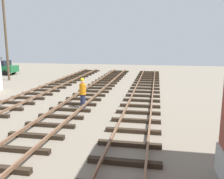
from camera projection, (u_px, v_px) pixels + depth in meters
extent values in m
cube|color=#2D2319|center=(124.00, 162.00, 8.21)|extent=(2.50, 0.24, 0.18)
cube|color=#2D2319|center=(129.00, 144.00, 9.65)|extent=(2.50, 0.24, 0.18)
cube|color=#2D2319|center=(133.00, 131.00, 11.08)|extent=(2.50, 0.24, 0.18)
cube|color=#2D2319|center=(136.00, 121.00, 12.52)|extent=(2.50, 0.24, 0.18)
cube|color=#2D2319|center=(138.00, 113.00, 13.95)|extent=(2.50, 0.24, 0.18)
cube|color=#2D2319|center=(140.00, 106.00, 15.39)|extent=(2.50, 0.24, 0.18)
cube|color=#2D2319|center=(141.00, 100.00, 16.82)|extent=(2.50, 0.24, 0.18)
cube|color=#2D2319|center=(143.00, 96.00, 18.26)|extent=(2.50, 0.24, 0.18)
cube|color=#2D2319|center=(144.00, 92.00, 19.69)|extent=(2.50, 0.24, 0.18)
cube|color=#2D2319|center=(145.00, 88.00, 21.13)|extent=(2.50, 0.24, 0.18)
cube|color=#2D2319|center=(146.00, 85.00, 22.56)|extent=(2.50, 0.24, 0.18)
cube|color=#2D2319|center=(146.00, 83.00, 24.00)|extent=(2.50, 0.24, 0.18)
cube|color=#2D2319|center=(147.00, 80.00, 25.43)|extent=(2.50, 0.24, 0.18)
cube|color=#2D2319|center=(148.00, 78.00, 26.87)|extent=(2.50, 0.24, 0.18)
cube|color=#2D2319|center=(148.00, 76.00, 28.30)|extent=(2.50, 0.24, 0.18)
cube|color=#2D2319|center=(149.00, 75.00, 29.74)|extent=(2.50, 0.24, 0.18)
cube|color=#2D2319|center=(149.00, 73.00, 31.17)|extent=(2.50, 0.24, 0.18)
cube|color=#2D2319|center=(149.00, 72.00, 32.61)|extent=(2.50, 0.24, 0.18)
cube|color=#2D2319|center=(18.00, 150.00, 9.18)|extent=(2.50, 0.24, 0.18)
cube|color=#2D2319|center=(36.00, 136.00, 10.52)|extent=(2.50, 0.24, 0.18)
cube|color=#2D2319|center=(50.00, 125.00, 11.86)|extent=(2.50, 0.24, 0.18)
cube|color=#2D2319|center=(61.00, 117.00, 13.21)|extent=(2.50, 0.24, 0.18)
cube|color=#2D2319|center=(70.00, 110.00, 14.55)|extent=(2.50, 0.24, 0.18)
cube|color=#2D2319|center=(77.00, 104.00, 15.89)|extent=(2.50, 0.24, 0.18)
cube|color=#2D2319|center=(84.00, 99.00, 17.24)|extent=(2.50, 0.24, 0.18)
cube|color=#2D2319|center=(89.00, 95.00, 18.58)|extent=(2.50, 0.24, 0.18)
cube|color=#2D2319|center=(94.00, 91.00, 19.92)|extent=(2.50, 0.24, 0.18)
cube|color=#2D2319|center=(98.00, 88.00, 21.27)|extent=(2.50, 0.24, 0.18)
cube|color=#2D2319|center=(101.00, 85.00, 22.61)|extent=(2.50, 0.24, 0.18)
cube|color=#2D2319|center=(104.00, 83.00, 23.95)|extent=(2.50, 0.24, 0.18)
cube|color=#2D2319|center=(107.00, 81.00, 25.30)|extent=(2.50, 0.24, 0.18)
cube|color=#2D2319|center=(110.00, 79.00, 26.64)|extent=(2.50, 0.24, 0.18)
cube|color=#2D2319|center=(112.00, 77.00, 27.98)|extent=(2.50, 0.24, 0.18)
cube|color=#2D2319|center=(114.00, 75.00, 29.33)|extent=(2.50, 0.24, 0.18)
cube|color=#2D2319|center=(116.00, 74.00, 30.67)|extent=(2.50, 0.24, 0.18)
cube|color=#2D2319|center=(118.00, 72.00, 32.01)|extent=(2.50, 0.24, 0.18)
cube|color=#2D2319|center=(119.00, 71.00, 33.36)|extent=(2.50, 0.24, 0.18)
cube|color=#2D2319|center=(4.00, 108.00, 14.83)|extent=(2.50, 0.24, 0.18)
cube|color=#2D2319|center=(17.00, 103.00, 16.20)|extent=(2.50, 0.24, 0.18)
cube|color=#2D2319|center=(28.00, 98.00, 17.58)|extent=(2.50, 0.24, 0.18)
cube|color=#2D2319|center=(37.00, 94.00, 18.95)|extent=(2.50, 0.24, 0.18)
cube|color=#2D2319|center=(45.00, 90.00, 20.32)|extent=(2.50, 0.24, 0.18)
cube|color=#2D2319|center=(52.00, 87.00, 21.69)|extent=(2.50, 0.24, 0.18)
cube|color=#2D2319|center=(59.00, 84.00, 23.07)|extent=(2.50, 0.24, 0.18)
cube|color=#2D2319|center=(64.00, 82.00, 24.44)|extent=(2.50, 0.24, 0.18)
cube|color=#2D2319|center=(69.00, 80.00, 25.81)|extent=(2.50, 0.24, 0.18)
cube|color=#2D2319|center=(74.00, 78.00, 27.18)|extent=(2.50, 0.24, 0.18)
cube|color=#2D2319|center=(78.00, 76.00, 28.56)|extent=(2.50, 0.24, 0.18)
cube|color=#2D2319|center=(81.00, 75.00, 29.93)|extent=(2.50, 0.24, 0.18)
cube|color=#2D2319|center=(85.00, 73.00, 31.30)|extent=(2.50, 0.24, 0.18)
cube|color=#2D2319|center=(88.00, 72.00, 32.68)|extent=(2.50, 0.24, 0.18)
cube|color=#2D2319|center=(91.00, 71.00, 34.05)|extent=(2.50, 0.24, 0.18)
cube|color=#1E6B38|center=(0.00, 69.00, 30.65)|extent=(4.20, 1.80, 0.80)
cylinder|color=black|center=(14.00, 71.00, 31.37)|extent=(0.64, 0.24, 0.64)
cylinder|color=black|center=(5.00, 73.00, 29.63)|extent=(0.64, 0.24, 0.64)
cylinder|color=brown|center=(6.00, 35.00, 25.28)|extent=(0.24, 0.24, 9.43)
cylinder|color=#262D4C|center=(83.00, 101.00, 15.24)|extent=(0.32, 0.32, 0.85)
cylinder|color=orange|center=(83.00, 89.00, 15.09)|extent=(0.40, 0.40, 0.65)
sphere|color=tan|center=(82.00, 82.00, 15.01)|extent=(0.24, 0.24, 0.24)
sphere|color=yellow|center=(82.00, 80.00, 14.98)|extent=(0.22, 0.22, 0.22)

